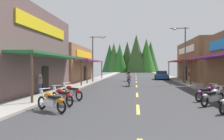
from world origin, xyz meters
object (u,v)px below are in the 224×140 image
(streetlamp_right, at_px, (182,48))
(pedestrian_by_shop, at_px, (189,75))
(parked_car_curbside, at_px, (161,75))
(motorcycle_parked_right_3, at_px, (207,93))
(pedestrian_waiting, at_px, (40,83))
(motorcycle_parked_left_1, at_px, (62,96))
(motorcycle_parked_left_0, at_px, (51,101))
(motorcycle_parked_right_2, at_px, (213,96))
(rider_cruising_trailing, at_px, (128,77))
(rider_cruising_lead, at_px, (129,80))
(motorcycle_parked_left_2, at_px, (72,92))
(streetlamp_left, at_px, (95,52))

(streetlamp_right, xyz_separation_m, pedestrian_by_shop, (1.33, 2.31, -3.31))
(streetlamp_right, distance_m, parked_car_curbside, 10.04)
(motorcycle_parked_right_3, relative_size, pedestrian_waiting, 1.19)
(parked_car_curbside, bearing_deg, motorcycle_parked_left_1, 164.82)
(pedestrian_waiting, height_order, parked_car_curbside, pedestrian_waiting)
(motorcycle_parked_left_1, bearing_deg, streetlamp_right, -84.43)
(motorcycle_parked_left_0, bearing_deg, pedestrian_waiting, -28.08)
(motorcycle_parked_right_2, xyz_separation_m, motorcycle_parked_right_3, (0.23, 1.54, 0.00))
(streetlamp_right, xyz_separation_m, motorcycle_parked_left_1, (-9.39, -14.31, -3.80))
(rider_cruising_trailing, height_order, pedestrian_by_shop, pedestrian_by_shop)
(pedestrian_waiting, bearing_deg, rider_cruising_lead, 56.13)
(streetlamp_right, distance_m, pedestrian_by_shop, 4.25)
(motorcycle_parked_left_2, bearing_deg, parked_car_curbside, -75.33)
(streetlamp_right, distance_m, pedestrian_waiting, 16.67)
(streetlamp_left, relative_size, motorcycle_parked_right_3, 3.26)
(streetlamp_left, xyz_separation_m, motorcycle_parked_right_3, (9.48, -13.58, -3.43))
(rider_cruising_trailing, bearing_deg, motorcycle_parked_right_2, -161.09)
(motorcycle_parked_left_2, bearing_deg, pedestrian_by_shop, -90.94)
(motorcycle_parked_left_2, xyz_separation_m, rider_cruising_lead, (3.34, 9.42, 0.17))
(motorcycle_parked_right_2, height_order, pedestrian_waiting, pedestrian_waiting)
(motorcycle_parked_right_3, relative_size, motorcycle_parked_left_0, 0.98)
(motorcycle_parked_left_2, bearing_deg, streetlamp_left, -50.01)
(parked_car_curbside, bearing_deg, motorcycle_parked_left_0, 166.15)
(motorcycle_parked_right_3, distance_m, motorcycle_parked_left_2, 8.33)
(motorcycle_parked_right_3, distance_m, pedestrian_by_shop, 14.59)
(streetlamp_right, bearing_deg, motorcycle_parked_right_2, -95.64)
(motorcycle_parked_left_1, xyz_separation_m, pedestrian_by_shop, (10.72, 16.61, 0.49))
(motorcycle_parked_right_2, relative_size, motorcycle_parked_left_0, 0.91)
(streetlamp_right, bearing_deg, motorcycle_parked_left_0, -120.25)
(streetlamp_left, distance_m, motorcycle_parked_left_2, 14.38)
(motorcycle_parked_left_0, bearing_deg, motorcycle_parked_left_2, -55.82)
(motorcycle_parked_right_2, xyz_separation_m, parked_car_curbside, (0.06, 22.89, 0.20))
(streetlamp_right, relative_size, rider_cruising_trailing, 3.10)
(motorcycle_parked_left_0, height_order, motorcycle_parked_left_1, same)
(motorcycle_parked_right_2, xyz_separation_m, motorcycle_parked_left_0, (-7.96, -2.34, 0.00))
(streetlamp_left, height_order, rider_cruising_lead, streetlamp_left)
(motorcycle_parked_right_2, relative_size, pedestrian_waiting, 1.10)
(motorcycle_parked_right_2, distance_m, rider_cruising_lead, 11.63)
(motorcycle_parked_left_1, height_order, parked_car_curbside, parked_car_curbside)
(rider_cruising_trailing, height_order, pedestrian_waiting, rider_cruising_trailing)
(motorcycle_parked_right_3, bearing_deg, motorcycle_parked_left_1, 161.23)
(motorcycle_parked_left_0, bearing_deg, motorcycle_parked_right_3, -122.64)
(streetlamp_left, distance_m, streetlamp_right, 10.70)
(pedestrian_by_shop, bearing_deg, streetlamp_right, -122.75)
(rider_cruising_lead, xyz_separation_m, rider_cruising_trailing, (-0.38, 7.57, 0.00))
(motorcycle_parked_right_3, bearing_deg, parked_car_curbside, 56.61)
(rider_cruising_lead, xyz_separation_m, pedestrian_waiting, (-6.20, -7.75, 0.23))
(motorcycle_parked_left_2, distance_m, pedestrian_by_shop, 18.24)
(motorcycle_parked_left_2, distance_m, rider_cruising_trailing, 17.24)
(motorcycle_parked_left_2, height_order, parked_car_curbside, parked_car_curbside)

